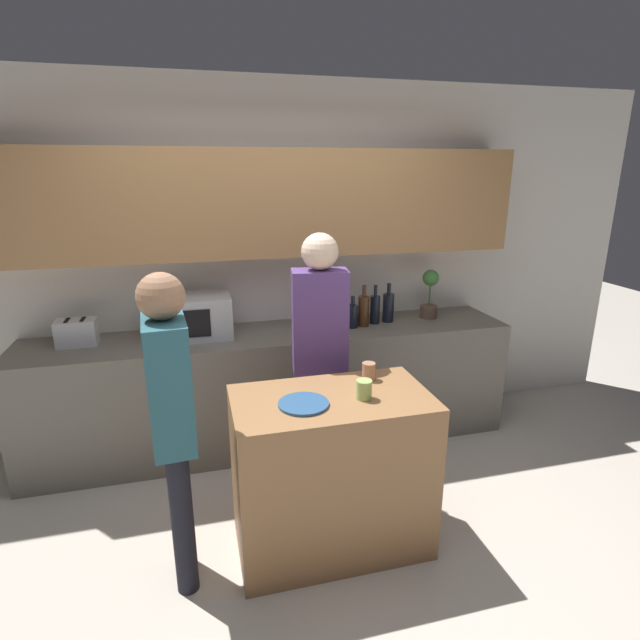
{
  "coord_description": "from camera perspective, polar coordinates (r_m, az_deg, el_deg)",
  "views": [
    {
      "loc": [
        -0.55,
        -2.09,
        2.07
      ],
      "look_at": [
        0.11,
        0.46,
        1.26
      ],
      "focal_mm": 28.0,
      "sensor_mm": 36.0,
      "label": 1
    }
  ],
  "objects": [
    {
      "name": "person_center",
      "position": [
        3.13,
        -0.02,
        -2.57
      ],
      "size": [
        0.36,
        0.24,
        1.7
      ],
      "rotation": [
        0.0,
        0.0,
        -3.28
      ],
      "color": "black",
      "rests_on": "ground_plane"
    },
    {
      "name": "cup_1",
      "position": [
        2.86,
        5.58,
        -5.85
      ],
      "size": [
        0.08,
        0.08,
        0.1
      ],
      "color": "tan",
      "rests_on": "kitchen_island"
    },
    {
      "name": "potted_plant",
      "position": [
        4.11,
        12.43,
        2.93
      ],
      "size": [
        0.14,
        0.14,
        0.39
      ],
      "color": "brown",
      "rests_on": "back_counter"
    },
    {
      "name": "bottle_1",
      "position": [
        3.84,
        1.71,
        1.18
      ],
      "size": [
        0.06,
        0.06,
        0.32
      ],
      "color": "black",
      "rests_on": "back_counter"
    },
    {
      "name": "person_left",
      "position": [
        2.49,
        -16.6,
        -9.88
      ],
      "size": [
        0.22,
        0.35,
        1.63
      ],
      "rotation": [
        0.0,
        0.0,
        -1.49
      ],
      "color": "black",
      "rests_on": "ground_plane"
    },
    {
      "name": "cup_0",
      "position": [
        2.63,
        5.05,
        -7.91
      ],
      "size": [
        0.08,
        0.08,
        0.1
      ],
      "color": "#A0C269",
      "rests_on": "kitchen_island"
    },
    {
      "name": "ground_plane",
      "position": [
        2.99,
        0.1,
        -26.7
      ],
      "size": [
        14.0,
        14.0,
        0.0
      ],
      "primitive_type": "plane",
      "color": "beige"
    },
    {
      "name": "plate_on_island",
      "position": [
        2.57,
        -1.89,
        -9.56
      ],
      "size": [
        0.26,
        0.26,
        0.01
      ],
      "color": "#2D5684",
      "rests_on": "kitchen_island"
    },
    {
      "name": "bottle_0",
      "position": [
        3.81,
        0.56,
        0.79
      ],
      "size": [
        0.08,
        0.08,
        0.28
      ],
      "color": "maroon",
      "rests_on": "back_counter"
    },
    {
      "name": "toaster",
      "position": [
        3.8,
        -26.04,
        -1.29
      ],
      "size": [
        0.26,
        0.16,
        0.18
      ],
      "color": "silver",
      "rests_on": "back_counter"
    },
    {
      "name": "bottle_3",
      "position": [
        3.83,
        5.01,
        1.1
      ],
      "size": [
        0.08,
        0.08,
        0.32
      ],
      "color": "#472814",
      "rests_on": "back_counter"
    },
    {
      "name": "bottle_5",
      "position": [
        3.97,
        7.81,
        1.48
      ],
      "size": [
        0.09,
        0.09,
        0.31
      ],
      "color": "black",
      "rests_on": "back_counter"
    },
    {
      "name": "bottle_2",
      "position": [
        3.79,
        3.76,
        0.5
      ],
      "size": [
        0.08,
        0.08,
        0.25
      ],
      "color": "black",
      "rests_on": "back_counter"
    },
    {
      "name": "kitchen_island",
      "position": [
        2.89,
        1.3,
        -16.95
      ],
      "size": [
        1.05,
        0.59,
        0.91
      ],
      "color": "#996B42",
      "rests_on": "ground_plane"
    },
    {
      "name": "microwave",
      "position": [
        3.69,
        -14.18,
        0.44
      ],
      "size": [
        0.52,
        0.39,
        0.3
      ],
      "color": "#B7BABC",
      "rests_on": "back_counter"
    },
    {
      "name": "bottle_4",
      "position": [
        3.91,
        6.29,
        1.27
      ],
      "size": [
        0.08,
        0.08,
        0.31
      ],
      "color": "black",
      "rests_on": "back_counter"
    },
    {
      "name": "back_counter",
      "position": [
        3.88,
        -5.14,
        -7.73
      ],
      "size": [
        3.6,
        0.62,
        0.9
      ],
      "color": "#6B665B",
      "rests_on": "ground_plane"
    },
    {
      "name": "back_wall",
      "position": [
        3.83,
        -6.26,
        8.94
      ],
      "size": [
        6.4,
        0.4,
        2.7
      ],
      "color": "silver",
      "rests_on": "ground_plane"
    }
  ]
}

